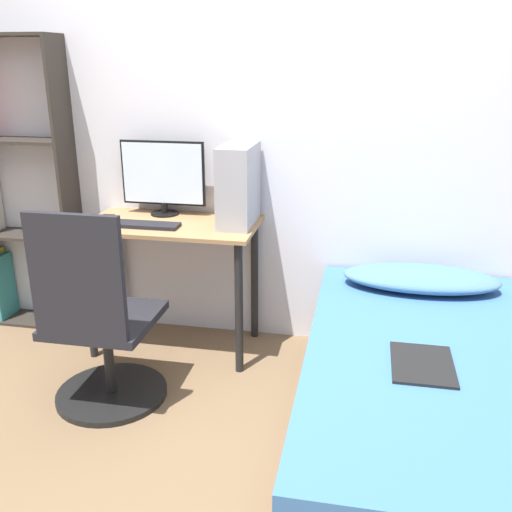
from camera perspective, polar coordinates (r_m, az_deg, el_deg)
The scene contains 12 objects.
ground_plane at distance 2.44m, azimuth -4.85°, elevation -22.49°, with size 14.00×14.00×0.00m, color brown.
wall_back at distance 3.24m, azimuth 1.54°, elevation 12.66°, with size 8.00×0.05×2.50m.
desk at distance 3.22m, azimuth -8.35°, elevation 0.92°, with size 0.95×0.52×0.76m.
bookshelf at distance 3.79m, azimuth -23.68°, elevation 5.75°, with size 0.64×0.23×1.75m.
office_chair at distance 2.83m, azimuth -15.36°, elevation -7.61°, with size 0.55×0.55×1.01m.
bed at distance 2.61m, azimuth 16.69°, elevation -13.75°, with size 1.05×1.91×0.47m.
pillow at distance 3.10m, azimuth 16.15°, elevation -2.16°, with size 0.80×0.36×0.11m.
magazine at distance 2.37m, azimuth 16.31°, elevation -10.34°, with size 0.24×0.32×0.01m.
monitor at distance 3.31m, azimuth -9.29°, elevation 7.90°, with size 0.49×0.16×0.42m.
keyboard at distance 3.13m, azimuth -11.16°, elevation 3.08°, with size 0.39×0.12×0.02m.
pc_tower at distance 3.08m, azimuth -1.75°, elevation 7.12°, with size 0.17×0.37×0.43m.
phone at distance 3.34m, azimuth -14.93°, elevation 3.70°, with size 0.07×0.14×0.01m.
Camera 1 is at (0.54, -1.74, 1.61)m, focal length 40.00 mm.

